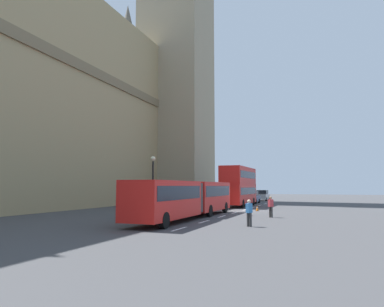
# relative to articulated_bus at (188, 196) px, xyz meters

# --- Properties ---
(ground_plane) EXTENTS (160.00, 160.00, 0.00)m
(ground_plane) POSITION_rel_articulated_bus_xyz_m (9.65, -1.99, -1.75)
(ground_plane) COLOR #424244
(lane_centre_marking) EXTENTS (39.00, 0.16, 0.01)m
(lane_centre_marking) POSITION_rel_articulated_bus_xyz_m (11.86, -1.99, -1.74)
(lane_centre_marking) COLOR silver
(lane_centre_marking) RESTS_ON ground_plane
(articulated_bus) EXTENTS (16.63, 2.54, 2.90)m
(articulated_bus) POSITION_rel_articulated_bus_xyz_m (0.00, 0.00, 0.00)
(articulated_bus) COLOR red
(articulated_bus) RESTS_ON ground_plane
(double_decker_bus) EXTENTS (9.99, 2.54, 4.90)m
(double_decker_bus) POSITION_rel_articulated_bus_xyz_m (17.66, 0.00, 0.96)
(double_decker_bus) COLOR red
(double_decker_bus) RESTS_ON ground_plane
(sedan_lead) EXTENTS (4.40, 1.86, 1.85)m
(sedan_lead) POSITION_rel_articulated_bus_xyz_m (26.64, 0.14, -0.83)
(sedan_lead) COLOR navy
(sedan_lead) RESTS_ON ground_plane
(sedan_trailing) EXTENTS (4.40, 1.86, 1.85)m
(sedan_trailing) POSITION_rel_articulated_bus_xyz_m (36.37, 0.11, -0.83)
(sedan_trailing) COLOR #B7B7BC
(sedan_trailing) RESTS_ON ground_plane
(traffic_cone_west) EXTENTS (0.36, 0.36, 0.58)m
(traffic_cone_west) POSITION_rel_articulated_bus_xyz_m (4.14, -4.08, -1.46)
(traffic_cone_west) COLOR black
(traffic_cone_west) RESTS_ON ground_plane
(traffic_cone_middle) EXTENTS (0.36, 0.36, 0.58)m
(traffic_cone_middle) POSITION_rel_articulated_bus_xyz_m (10.43, -3.57, -1.46)
(traffic_cone_middle) COLOR black
(traffic_cone_middle) RESTS_ON ground_plane
(street_lamp) EXTENTS (0.44, 0.44, 5.27)m
(street_lamp) POSITION_rel_articulated_bus_xyz_m (2.71, 4.51, 1.31)
(street_lamp) COLOR black
(street_lamp) RESTS_ON ground_plane
(pedestrian_near_cones) EXTENTS (0.46, 0.39, 1.69)m
(pedestrian_near_cones) POSITION_rel_articulated_bus_xyz_m (-3.85, -5.64, -0.83)
(pedestrian_near_cones) COLOR #333333
(pedestrian_near_cones) RESTS_ON ground_plane
(pedestrian_by_kerb) EXTENTS (0.46, 0.43, 1.69)m
(pedestrian_by_kerb) POSITION_rel_articulated_bus_xyz_m (3.25, -5.97, -0.83)
(pedestrian_by_kerb) COLOR #333333
(pedestrian_by_kerb) RESTS_ON ground_plane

